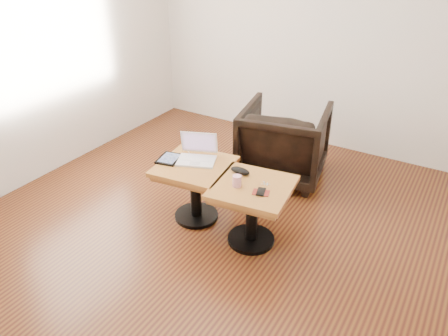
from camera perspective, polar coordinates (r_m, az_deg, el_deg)
The scene contains 11 objects.
room_shell at distance 3.20m, azimuth 0.20°, elevation 10.45°, with size 4.52×4.52×2.71m.
side_table_left at distance 3.87m, azimuth -3.80°, elevation -1.33°, with size 0.68×0.68×0.56m.
side_table_right at distance 3.57m, azimuth 3.73°, elevation -4.18°, with size 0.68×0.68×0.56m.
laptop at distance 3.86m, azimuth -3.51°, elevation 1.75°, with size 0.41×0.38×0.23m.
tablet at distance 3.90m, azimuth -7.14°, elevation 1.21°, with size 0.23×0.26×0.02m.
charging_adapter at distance 4.08m, azimuth -5.10°, elevation 2.76°, with size 0.04×0.04×0.03m, color white.
glasses_case at distance 3.64m, azimuth 2.12°, elevation -0.36°, with size 0.18×0.08×0.06m, color black.
striped_cup at distance 3.46m, azimuth 1.70°, elevation -1.70°, with size 0.07×0.07×0.09m, color #C7426A.
earbuds_tangle at distance 3.52m, azimuth 5.46°, elevation -2.02°, with size 0.07×0.05×0.01m.
phone_on_sleeve at distance 3.40m, azimuth 4.85°, elevation -3.15°, with size 0.15×0.13×0.02m.
armchair at distance 4.61m, azimuth 7.82°, elevation 3.38°, with size 0.84×0.87×0.79m, color black.
Camera 1 is at (1.56, -2.60, 2.37)m, focal length 35.00 mm.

